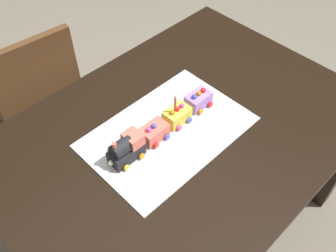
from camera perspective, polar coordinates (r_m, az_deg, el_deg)
name	(u,v)px	position (r m, az deg, el deg)	size (l,w,h in m)	color
ground_plane	(178,222)	(2.04, 1.57, -14.14)	(8.00, 8.00, 0.00)	gray
dining_table	(182,146)	(1.51, 2.06, -3.02)	(1.40, 1.00, 0.74)	black
chair	(36,95)	(2.05, -19.13, 4.41)	(0.44, 0.44, 0.86)	brown
cake_board	(168,132)	(1.41, 0.00, -0.86)	(0.60, 0.40, 0.00)	silver
cake_locomotive	(126,149)	(1.31, -6.26, -3.40)	(0.14, 0.08, 0.12)	#232328
cake_car_flatbed_coral	(154,132)	(1.37, -2.12, -0.92)	(0.10, 0.08, 0.07)	#F27260
cake_car_hopper_lemon	(177,115)	(1.43, 1.36, 1.63)	(0.10, 0.08, 0.07)	#F4E04C
cake_car_caboose_lavender	(198,100)	(1.49, 4.56, 3.96)	(0.10, 0.08, 0.07)	#AD84E0
birthday_candle	(176,102)	(1.37, 1.14, 3.58)	(0.01, 0.01, 0.07)	#F24C59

